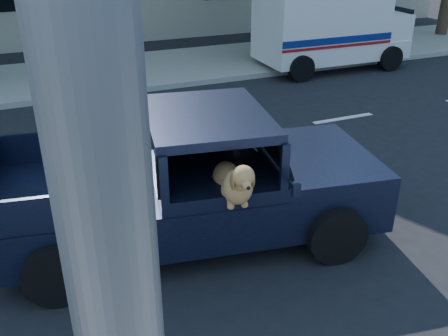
% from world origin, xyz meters
% --- Properties ---
extents(ground, '(120.00, 120.00, 0.00)m').
position_xyz_m(ground, '(0.00, 0.00, 0.00)').
color(ground, black).
rests_on(ground, ground).
extents(far_sidewalk, '(60.00, 4.00, 0.15)m').
position_xyz_m(far_sidewalk, '(0.00, 9.20, 0.07)').
color(far_sidewalk, gray).
rests_on(far_sidewalk, ground).
extents(lane_stripes, '(21.60, 0.14, 0.01)m').
position_xyz_m(lane_stripes, '(2.00, 3.40, 0.01)').
color(lane_stripes, silver).
rests_on(lane_stripes, ground).
extents(pickup_truck, '(5.54, 3.11, 1.89)m').
position_xyz_m(pickup_truck, '(-1.01, 0.18, 0.64)').
color(pickup_truck, black).
rests_on(pickup_truck, ground).
extents(mail_truck, '(4.58, 2.37, 2.49)m').
position_xyz_m(mail_truck, '(6.18, 7.47, 1.09)').
color(mail_truck, silver).
rests_on(mail_truck, ground).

